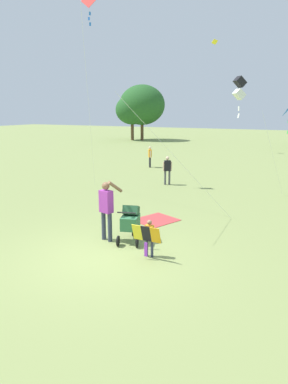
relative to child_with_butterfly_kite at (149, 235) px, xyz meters
The scene contains 10 objects.
ground_plane 1.27m from the child_with_butterfly_kite, 157.02° to the right, with size 120.00×120.00×0.00m, color #849351.
treeline_distant 30.30m from the child_with_butterfly_kite, 92.32° to the left, with size 34.72×6.73×6.41m.
child_with_butterfly_kite is the anchor object (origin of this frame).
person_adult_flyer 1.66m from the child_with_butterfly_kite, 161.77° to the left, with size 0.62×0.50×1.73m.
stroller 1.17m from the child_with_butterfly_kite, 140.94° to the left, with size 0.72×1.12×1.03m.
kite_adult_black 5.50m from the child_with_butterfly_kite, 74.53° to the left, with size 2.63×3.62×4.55m.
kite_orange_delta 11.11m from the child_with_butterfly_kite, 133.38° to the left, with size 2.80×4.14×8.53m.
person_sitting_far 8.55m from the child_with_butterfly_kite, 109.82° to the left, with size 0.37×0.32×1.37m.
person_kid_running 13.67m from the child_with_butterfly_kite, 115.53° to the left, with size 0.30×0.36×1.31m.
picnic_blanket 2.99m from the child_with_butterfly_kite, 111.17° to the left, with size 1.12×1.26×0.02m, color #CC3D3D.
Camera 1 is at (4.49, -6.70, 3.54)m, focal length 32.35 mm.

